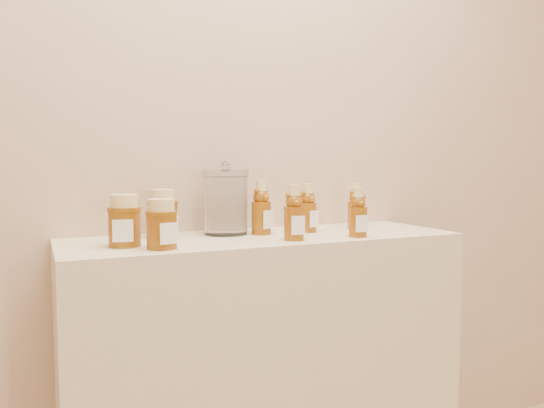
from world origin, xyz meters
name	(u,v)px	position (x,y,z in m)	size (l,w,h in m)	color
wall_back	(241,95)	(0.00, 1.75, 1.35)	(3.50, 0.02, 2.70)	tan
display_table	(265,379)	(0.00, 1.55, 0.45)	(1.20, 0.40, 0.90)	#C3B28F
bear_bottle_back_left	(261,204)	(0.01, 1.59, 1.00)	(0.07, 0.07, 0.19)	#683508
bear_bottle_back_mid	(308,205)	(0.16, 1.58, 0.99)	(0.06, 0.06, 0.18)	#683508
bear_bottle_back_right	(356,203)	(0.36, 1.59, 0.99)	(0.06, 0.06, 0.17)	#683508
bear_bottle_front_left	(294,209)	(0.04, 1.44, 0.99)	(0.06, 0.06, 0.18)	#683508
bear_bottle_front_right	(358,209)	(0.25, 1.42, 0.98)	(0.06, 0.06, 0.17)	#683508
honey_jar_left	(124,221)	(-0.42, 1.52, 0.97)	(0.09, 0.09, 0.14)	#683508
honey_jar_back	(163,213)	(-0.29, 1.65, 0.97)	(0.09, 0.09, 0.14)	#683508
honey_jar_front	(162,224)	(-0.34, 1.44, 0.96)	(0.08, 0.08, 0.13)	#683508
glass_canister	(226,199)	(-0.10, 1.64, 1.01)	(0.14, 0.14, 0.22)	white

